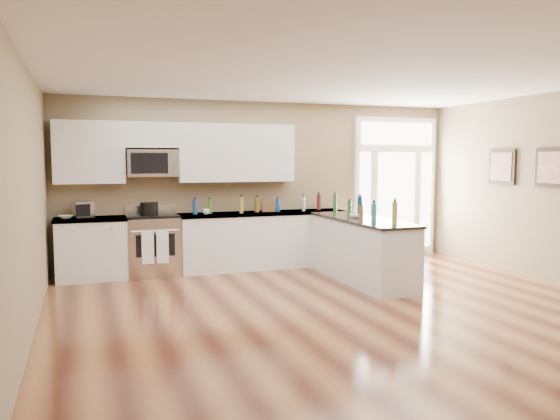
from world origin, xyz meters
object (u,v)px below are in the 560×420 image
object	(u,v)px
stockpot	(149,208)
peninsula_cabinet	(361,252)
toaster_oven	(83,210)
kitchen_range	(153,245)

from	to	relation	value
stockpot	peninsula_cabinet	bearing A→B (deg)	-26.47
stockpot	toaster_oven	xyz separation A→B (m)	(-0.97, 0.08, 0.00)
kitchen_range	peninsula_cabinet	bearing A→B (deg)	-26.55
peninsula_cabinet	kitchen_range	distance (m)	3.24
peninsula_cabinet	stockpot	world-z (taller)	stockpot
kitchen_range	stockpot	bearing A→B (deg)	158.86
peninsula_cabinet	stockpot	size ratio (longest dim) A/B	8.29
peninsula_cabinet	toaster_oven	xyz separation A→B (m)	(-3.92, 1.55, 0.63)
stockpot	kitchen_range	bearing A→B (deg)	-21.14
peninsula_cabinet	stockpot	bearing A→B (deg)	153.53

